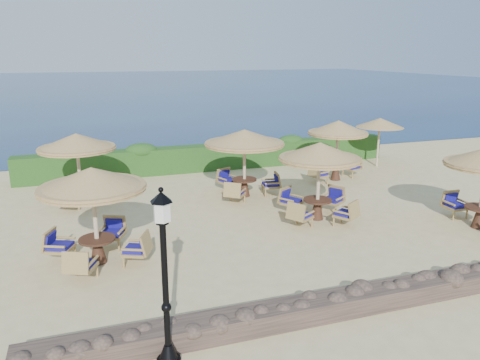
% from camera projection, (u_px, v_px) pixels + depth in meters
% --- Properties ---
extents(ground, '(120.00, 120.00, 0.00)m').
position_uv_depth(ground, '(271.00, 217.00, 16.15)').
color(ground, '#D4C186').
rests_on(ground, ground).
extents(sea, '(160.00, 160.00, 0.00)m').
position_uv_depth(sea, '(116.00, 85.00, 80.13)').
color(sea, '#0B1E46').
rests_on(sea, ground).
extents(hedge, '(18.00, 0.90, 1.20)m').
position_uv_depth(hedge, '(215.00, 157.00, 22.58)').
color(hedge, '#1B4014').
rests_on(hedge, ground).
extents(stone_wall, '(15.00, 0.65, 0.44)m').
position_uv_depth(stone_wall, '(377.00, 297.00, 10.43)').
color(stone_wall, brown).
rests_on(stone_wall, ground).
extents(lamp_post, '(0.44, 0.44, 3.31)m').
position_uv_depth(lamp_post, '(165.00, 289.00, 8.05)').
color(lamp_post, black).
rests_on(lamp_post, ground).
extents(extra_parasol, '(2.30, 2.30, 2.41)m').
position_uv_depth(extra_parasol, '(380.00, 123.00, 22.74)').
color(extra_parasol, '#CBB38F').
rests_on(extra_parasol, ground).
extents(cafe_set_0, '(2.84, 2.84, 2.65)m').
position_uv_depth(cafe_set_0, '(93.00, 198.00, 12.16)').
color(cafe_set_0, '#CBB38F').
rests_on(cafe_set_0, ground).
extents(cafe_set_1, '(2.75, 2.75, 2.65)m').
position_uv_depth(cafe_set_1, '(319.00, 168.00, 15.46)').
color(cafe_set_1, '#CBB38F').
rests_on(cafe_set_1, ground).
extents(cafe_set_3, '(2.80, 2.81, 2.65)m').
position_uv_depth(cafe_set_3, '(77.00, 151.00, 17.10)').
color(cafe_set_3, '#CBB38F').
rests_on(cafe_set_3, ground).
extents(cafe_set_4, '(3.10, 3.10, 2.65)m').
position_uv_depth(cafe_set_4, '(244.00, 147.00, 17.96)').
color(cafe_set_4, '#CBB38F').
rests_on(cafe_set_4, ground).
extents(cafe_set_5, '(2.88, 2.61, 2.65)m').
position_uv_depth(cafe_set_5, '(338.00, 136.00, 20.30)').
color(cafe_set_5, '#CBB38F').
rests_on(cafe_set_5, ground).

